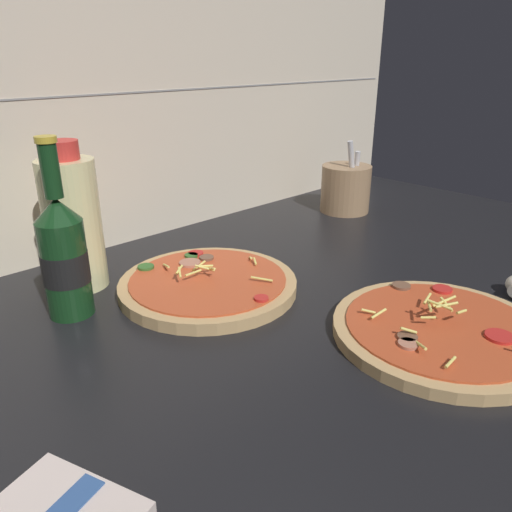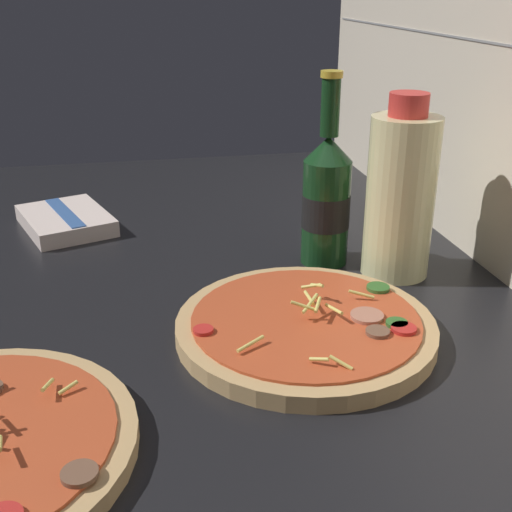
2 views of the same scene
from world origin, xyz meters
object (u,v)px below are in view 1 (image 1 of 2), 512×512
(beer_bottle, at_px, (64,255))
(pizza_far, at_px, (208,284))
(oil_bottle, at_px, (73,222))
(utensil_crock, at_px, (346,188))
(pizza_near, at_px, (441,331))

(beer_bottle, bearing_deg, pizza_far, -22.28)
(beer_bottle, bearing_deg, oil_bottle, 56.63)
(oil_bottle, xyz_separation_m, utensil_crock, (0.62, -0.05, -0.05))
(pizza_near, height_order, pizza_far, pizza_near)
(oil_bottle, bearing_deg, pizza_far, -49.14)
(beer_bottle, height_order, utensil_crock, beer_bottle)
(pizza_far, height_order, utensil_crock, utensil_crock)
(pizza_far, xyz_separation_m, beer_bottle, (-0.18, 0.08, 0.08))
(pizza_far, height_order, beer_bottle, beer_bottle)
(pizza_near, height_order, oil_bottle, oil_bottle)
(beer_bottle, bearing_deg, pizza_near, -51.15)
(beer_bottle, bearing_deg, utensil_crock, 2.76)
(beer_bottle, xyz_separation_m, utensil_crock, (0.67, 0.03, -0.03))
(pizza_near, distance_m, beer_bottle, 0.51)
(utensil_crock, bearing_deg, pizza_near, -130.33)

